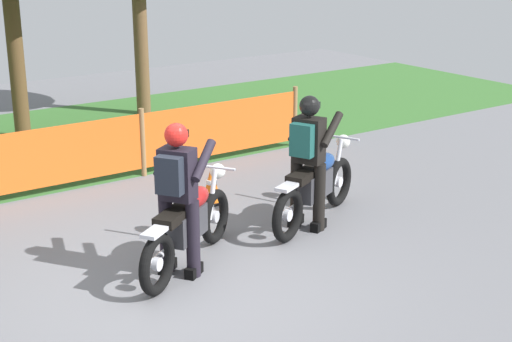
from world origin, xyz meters
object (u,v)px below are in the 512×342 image
(motorcycle_trailing, at_px, (315,186))
(motorcycle_lead, at_px, (188,225))
(rider_lead, at_px, (178,191))
(rider_trailing, at_px, (308,155))
(traffic_cone, at_px, (211,185))

(motorcycle_trailing, bearing_deg, motorcycle_lead, 162.13)
(rider_lead, bearing_deg, rider_trailing, -26.34)
(rider_lead, bearing_deg, motorcycle_trailing, -24.56)
(motorcycle_trailing, height_order, traffic_cone, motorcycle_trailing)
(motorcycle_trailing, xyz_separation_m, rider_trailing, (-0.21, -0.10, 0.46))
(motorcycle_trailing, height_order, rider_lead, rider_lead)
(motorcycle_lead, bearing_deg, rider_lead, -179.49)
(motorcycle_trailing, relative_size, traffic_cone, 3.73)
(rider_trailing, xyz_separation_m, traffic_cone, (-0.50, 1.46, -0.69))
(motorcycle_lead, distance_m, motorcycle_trailing, 2.01)
(motorcycle_lead, xyz_separation_m, rider_trailing, (1.79, 0.14, 0.47))
(rider_lead, bearing_deg, traffic_cone, 15.53)
(motorcycle_lead, height_order, rider_lead, rider_lead)
(rider_lead, relative_size, traffic_cone, 3.19)
(motorcycle_lead, bearing_deg, motorcycle_trailing, -27.32)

